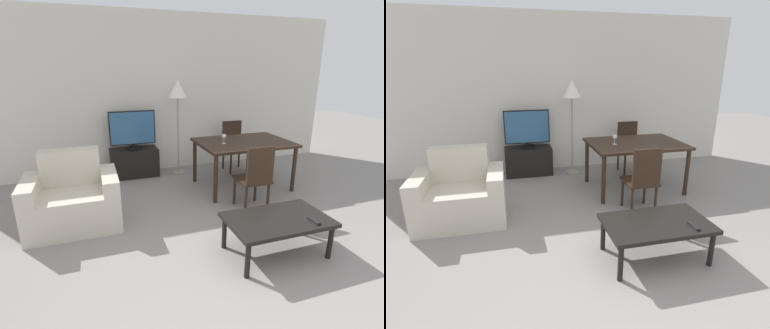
% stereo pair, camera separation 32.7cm
% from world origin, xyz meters
% --- Properties ---
extents(ground_plane, '(18.00, 18.00, 0.00)m').
position_xyz_m(ground_plane, '(0.00, 0.00, 0.00)').
color(ground_plane, gray).
extents(wall_back, '(6.86, 0.06, 2.70)m').
position_xyz_m(wall_back, '(0.00, 3.74, 1.35)').
color(wall_back, silver).
rests_on(wall_back, ground_plane).
extents(armchair, '(1.04, 0.74, 0.88)m').
position_xyz_m(armchair, '(-1.41, 1.98, 0.31)').
color(armchair, beige).
rests_on(armchair, ground_plane).
extents(tv_stand, '(0.80, 0.40, 0.49)m').
position_xyz_m(tv_stand, '(-0.47, 3.47, 0.24)').
color(tv_stand, black).
rests_on(tv_stand, ground_plane).
extents(tv, '(0.76, 0.27, 0.65)m').
position_xyz_m(tv, '(-0.47, 3.47, 0.81)').
color(tv, black).
rests_on(tv, tv_stand).
extents(coffee_table, '(1.02, 0.61, 0.40)m').
position_xyz_m(coffee_table, '(0.54, 0.71, 0.35)').
color(coffee_table, black).
rests_on(coffee_table, ground_plane).
extents(dining_table, '(1.39, 0.99, 0.74)m').
position_xyz_m(dining_table, '(1.06, 2.44, 0.66)').
color(dining_table, black).
rests_on(dining_table, ground_plane).
extents(dining_chair_near, '(0.40, 0.40, 0.89)m').
position_xyz_m(dining_chair_near, '(0.82, 1.64, 0.48)').
color(dining_chair_near, black).
rests_on(dining_chair_near, ground_plane).
extents(dining_chair_far, '(0.40, 0.40, 0.89)m').
position_xyz_m(dining_chair_far, '(1.31, 3.25, 0.48)').
color(dining_chair_far, black).
rests_on(dining_chair_far, ground_plane).
extents(floor_lamp, '(0.31, 0.31, 1.62)m').
position_xyz_m(floor_lamp, '(0.28, 3.35, 1.39)').
color(floor_lamp, gray).
rests_on(floor_lamp, ground_plane).
extents(remote_primary, '(0.04, 0.15, 0.02)m').
position_xyz_m(remote_primary, '(0.82, 0.53, 0.41)').
color(remote_primary, black).
rests_on(remote_primary, coffee_table).
extents(wine_glass_left, '(0.07, 0.07, 0.15)m').
position_xyz_m(wine_glass_left, '(0.71, 2.40, 0.84)').
color(wine_glass_left, silver).
rests_on(wine_glass_left, dining_table).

